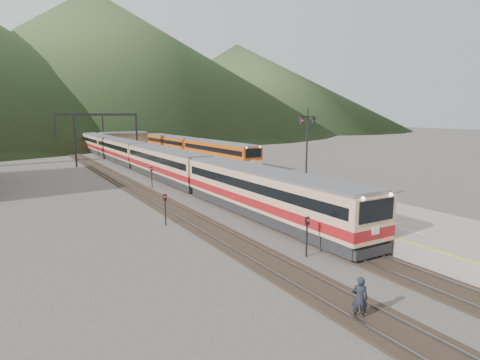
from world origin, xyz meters
TOP-DOWN VIEW (x-y plane):
  - ground at (0.00, 0.00)m, footprint 400.00×400.00m
  - track_main at (0.00, 40.00)m, footprint 2.60×200.00m
  - track_far at (-5.00, 40.00)m, footprint 2.60×200.00m
  - track_second at (11.50, 40.00)m, footprint 2.60×200.00m
  - platform at (5.60, 38.00)m, footprint 8.00×100.00m
  - gantry_near at (-2.85, 55.00)m, footprint 9.55×0.25m
  - gantry_far at (-2.85, 80.00)m, footprint 9.55×0.25m
  - station_shed at (5.60, 78.00)m, footprint 9.40×4.40m
  - hill_b at (30.00, 230.00)m, footprint 220.00×220.00m
  - hill_c at (110.00, 210.00)m, footprint 160.00×160.00m
  - main_train at (0.00, 47.64)m, footprint 3.11×85.13m
  - second_train at (11.50, 55.44)m, footprint 2.96×40.24m
  - signal_mast at (3.89, 15.48)m, footprint 2.10×0.85m
  - short_signal_a at (-2.60, 7.53)m, footprint 0.23×0.18m
  - short_signal_b at (-3.27, 32.36)m, footprint 0.22×0.17m
  - short_signal_c at (-7.14, 17.54)m, footprint 0.27×0.24m
  - worker at (-5.33, 1.12)m, footprint 0.74×0.73m

SIDE VIEW (x-z plane):
  - ground at x=0.00m, z-range 0.00..0.00m
  - track_main at x=0.00m, z-range -0.05..0.18m
  - track_far at x=-5.00m, z-range -0.05..0.18m
  - track_second at x=11.50m, z-range -0.05..0.18m
  - platform at x=5.60m, z-range 0.00..1.00m
  - worker at x=-5.33m, z-range 0.00..1.72m
  - short_signal_a at x=-2.60m, z-range 0.33..2.60m
  - short_signal_b at x=-3.27m, z-range 0.33..2.60m
  - short_signal_c at x=-7.14m, z-range 0.33..2.60m
  - second_train at x=11.50m, z-range 0.23..3.84m
  - main_train at x=0.00m, z-range 0.23..4.03m
  - station_shed at x=5.60m, z-range 1.02..4.12m
  - signal_mast at x=3.89m, z-range 1.78..9.04m
  - gantry_near at x=-2.85m, z-range 1.59..9.59m
  - gantry_far at x=-2.85m, z-range 1.59..9.59m
  - hill_c at x=110.00m, z-range 0.00..50.00m
  - hill_b at x=30.00m, z-range 0.00..75.00m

